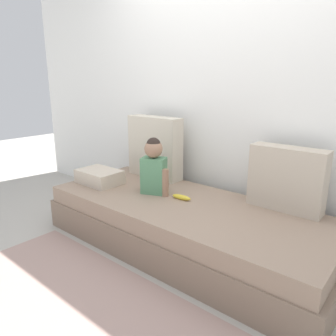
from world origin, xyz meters
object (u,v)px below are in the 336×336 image
(throw_pillow_left, at_px, (155,147))
(toddler, at_px, (154,166))
(throw_pillow_right, at_px, (287,179))
(banana, at_px, (181,197))
(folded_blanket, at_px, (100,177))
(couch, at_px, (184,225))

(throw_pillow_left, relative_size, toddler, 1.25)
(throw_pillow_right, bearing_deg, throw_pillow_left, 180.00)
(throw_pillow_right, bearing_deg, banana, -154.18)
(folded_blanket, bearing_deg, toddler, 13.19)
(throw_pillow_right, height_order, toddler, toddler)
(throw_pillow_left, bearing_deg, toddler, -48.93)
(folded_blanket, bearing_deg, couch, 7.52)
(throw_pillow_left, height_order, folded_blanket, throw_pillow_left)
(toddler, bearing_deg, throw_pillow_right, 20.14)
(toddler, distance_m, banana, 0.35)
(banana, bearing_deg, throw_pillow_right, 25.82)
(toddler, height_order, banana, toddler)
(couch, xyz_separation_m, toddler, (-0.33, 0.01, 0.43))
(couch, bearing_deg, folded_blanket, -172.48)
(throw_pillow_right, bearing_deg, folded_blanket, -162.33)
(toddler, relative_size, folded_blanket, 1.19)
(throw_pillow_left, xyz_separation_m, folded_blanket, (-0.25, -0.49, -0.23))
(couch, height_order, banana, banana)
(throw_pillow_left, xyz_separation_m, toddler, (0.31, -0.36, -0.06))
(banana, bearing_deg, couch, -32.19)
(couch, distance_m, toddler, 0.54)
(couch, bearing_deg, throw_pillow_right, 29.98)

